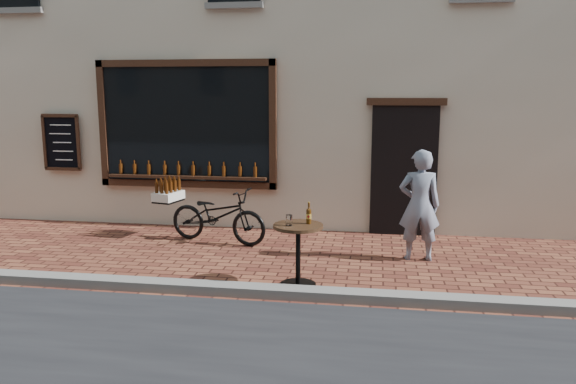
# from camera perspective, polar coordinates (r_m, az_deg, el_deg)

# --- Properties ---
(ground) EXTENTS (90.00, 90.00, 0.00)m
(ground) POSITION_cam_1_polar(r_m,az_deg,el_deg) (6.74, -3.93, -11.01)
(ground) COLOR #53241B
(ground) RESTS_ON ground
(kerb) EXTENTS (90.00, 0.25, 0.12)m
(kerb) POSITION_cam_1_polar(r_m,az_deg,el_deg) (6.90, -3.57, -9.95)
(kerb) COLOR slate
(kerb) RESTS_ON ground
(cargo_bicycle) EXTENTS (2.04, 1.01, 0.96)m
(cargo_bicycle) POSITION_cam_1_polar(r_m,az_deg,el_deg) (9.18, -7.33, -2.29)
(cargo_bicycle) COLOR black
(cargo_bicycle) RESTS_ON ground
(bistro_table) EXTENTS (0.62, 0.62, 1.07)m
(bistro_table) POSITION_cam_1_polar(r_m,az_deg,el_deg) (7.04, 1.06, -5.14)
(bistro_table) COLOR black
(bistro_table) RESTS_ON ground
(pedestrian) EXTENTS (0.61, 0.41, 1.62)m
(pedestrian) POSITION_cam_1_polar(r_m,az_deg,el_deg) (8.31, 13.20, -1.32)
(pedestrian) COLOR slate
(pedestrian) RESTS_ON ground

